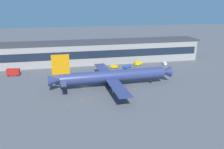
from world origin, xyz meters
TOP-DOWN VIEW (x-y plane):
  - ground_plane at (0.00, 0.00)m, footprint 600.00×600.00m
  - terminal_building at (0.00, 48.55)m, footprint 175.83×18.63m
  - airliner at (13.59, -2.04)m, footprint 63.66×54.46m
  - crew_van at (39.47, 34.43)m, footprint 5.62×3.64m
  - follow_me_car at (57.70, 31.18)m, footprint 2.41×4.58m
  - belt_loader at (30.21, 28.71)m, footprint 6.51×5.03m
  - catering_truck at (-39.03, 27.67)m, footprint 7.49×3.58m
  - pushback_tractor at (22.48, 31.09)m, footprint 5.46×4.49m
  - traffic_cone_0 at (23.82, -8.18)m, footprint 0.56×0.56m
  - traffic_cone_1 at (-3.12, -16.80)m, footprint 0.56×0.56m
  - traffic_cone_2 at (-8.82, -19.76)m, footprint 0.47×0.47m
  - traffic_cone_3 at (0.89, -15.52)m, footprint 0.51×0.51m

SIDE VIEW (x-z plane):
  - ground_plane at x=0.00m, z-range 0.00..0.00m
  - traffic_cone_2 at x=-8.82m, z-range 0.00..0.59m
  - traffic_cone_3 at x=0.89m, z-range 0.00..0.64m
  - traffic_cone_0 at x=23.82m, z-range 0.00..0.70m
  - traffic_cone_1 at x=-3.12m, z-range 0.00..0.70m
  - pushback_tractor at x=22.48m, z-range 0.17..1.92m
  - follow_me_car at x=57.70m, z-range 0.17..2.02m
  - belt_loader at x=30.21m, z-range 0.18..2.13m
  - crew_van at x=39.47m, z-range 0.18..2.73m
  - catering_truck at x=-39.03m, z-range 0.22..4.37m
  - airliner at x=13.59m, z-range -3.52..14.38m
  - terminal_building at x=0.00m, z-range 0.02..15.26m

